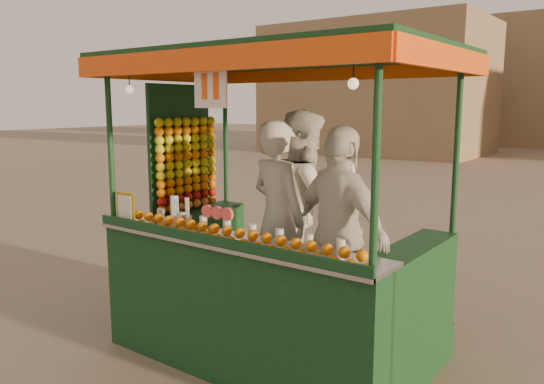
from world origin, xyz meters
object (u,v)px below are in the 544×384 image
Objects in this scene: vendor_middle at (304,208)px; vendor_right at (341,234)px; vendor_left at (278,218)px; juice_cart at (263,260)px.

vendor_right is at bearing -167.09° from vendor_middle.
vendor_middle is at bearing -84.32° from vendor_left.
vendor_right is (0.74, -0.14, -0.01)m from vendor_left.
vendor_left is 0.95× the size of vendor_middle.
juice_cart reaches higher than vendor_middle.
vendor_middle is at bearing -16.83° from vendor_right.
juice_cart is 0.82m from vendor_right.
vendor_left is 0.35m from vendor_middle.
vendor_middle is (0.06, 0.59, 0.39)m from juice_cart.
vendor_middle reaches higher than vendor_right.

